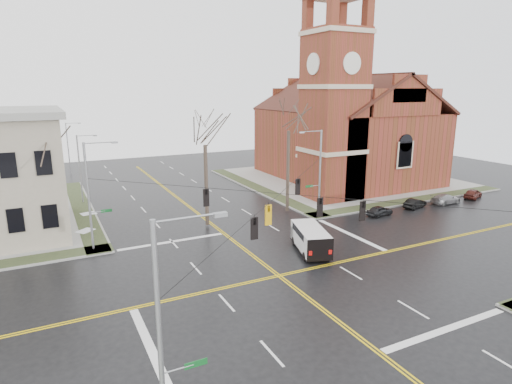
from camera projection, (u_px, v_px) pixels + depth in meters
name	position (u px, v px, depth m)	size (l,w,h in m)	color
ground	(279.00, 276.00, 31.25)	(120.00, 120.00, 0.00)	black
sidewalks	(279.00, 275.00, 31.23)	(80.00, 80.00, 0.17)	gray
road_markings	(279.00, 276.00, 31.25)	(100.00, 100.00, 0.01)	gold
church	(344.00, 123.00, 61.58)	(24.28, 27.48, 27.50)	brown
signal_pole_ne	(319.00, 170.00, 45.00)	(2.75, 0.22, 9.00)	gray
signal_pole_nw	(91.00, 193.00, 35.10)	(2.75, 0.22, 9.00)	gray
signal_pole_sw	(164.00, 332.00, 15.15)	(2.75, 0.22, 9.00)	gray
span_wires	(280.00, 194.00, 29.78)	(23.02, 23.02, 0.03)	black
traffic_signals	(285.00, 206.00, 29.38)	(8.21, 8.26, 1.30)	black
streetlight_north_a	(81.00, 166.00, 49.82)	(2.30, 0.20, 8.00)	gray
streetlight_north_b	(69.00, 146.00, 67.17)	(2.30, 0.20, 8.00)	gray
cargo_van	(310.00, 237.00, 35.73)	(3.67, 5.82, 2.08)	white
parked_car_a	(380.00, 211.00, 45.85)	(1.29, 3.20, 1.09)	black
parked_car_b	(415.00, 203.00, 48.79)	(1.15, 3.29, 1.08)	black
parked_car_c	(446.00, 199.00, 50.59)	(1.64, 4.02, 1.17)	gray
parked_car_d	(473.00, 193.00, 53.11)	(1.40, 3.48, 1.19)	#4D1C16
tree_nw_far	(38.00, 160.00, 34.79)	(4.00, 4.00, 10.55)	#3A2E25
tree_nw_near	(205.00, 139.00, 40.41)	(4.00, 4.00, 11.91)	#3A2E25
tree_ne	(289.00, 125.00, 45.05)	(4.00, 4.00, 13.20)	#3A2E25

